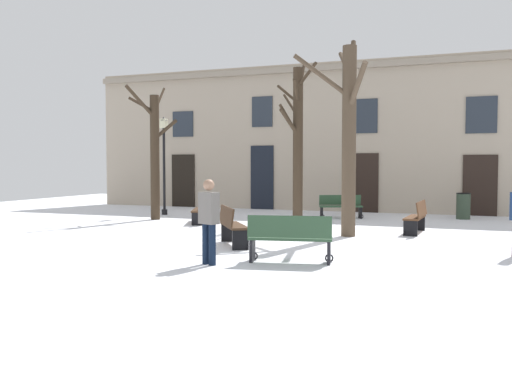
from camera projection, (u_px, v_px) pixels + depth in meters
name	position (u px, v px, depth m)	size (l,w,h in m)	color
ground_plane	(234.00, 236.00, 14.57)	(32.72, 32.72, 0.00)	white
building_facade	(315.00, 136.00, 22.60)	(20.45, 0.60, 6.11)	tan
tree_foreground	(154.00, 152.00, 18.85)	(1.55, 2.10, 4.73)	#382B1E
tree_right_of_center	(297.00, 139.00, 17.76)	(1.70, 2.04, 5.39)	#382B1E
tree_near_facade	(348.00, 132.00, 14.44)	(2.07, 2.23, 5.41)	#4C3D2D
streetlamp	(164.00, 155.00, 20.66)	(0.30, 0.30, 3.73)	black
litter_bin	(463.00, 206.00, 19.08)	(0.50, 0.50, 0.93)	#2D3D2D
bench_facing_shops	(417.00, 217.00, 15.14)	(0.56, 1.57, 0.92)	#51331E
bench_by_litter_bin	(202.00, 209.00, 17.87)	(1.06, 1.75, 0.88)	#3D2819
bench_far_corner	(341.00, 206.00, 19.41)	(1.58, 0.97, 0.83)	#2D4C33
bench_near_lamp	(290.00, 238.00, 10.58)	(1.71, 0.76, 0.95)	#2D4C33
bench_back_to_back_left	(232.00, 225.00, 12.85)	(1.23, 1.52, 0.94)	#3D2819
person_crossing_plaza	(209.00, 218.00, 10.39)	(0.43, 0.35, 1.65)	black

